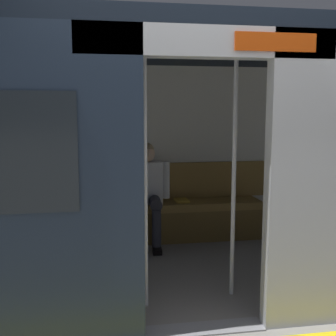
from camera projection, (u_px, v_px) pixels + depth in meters
name	position (u px, v px, depth m)	size (l,w,h in m)	color
ground_plane	(204.00, 329.00, 3.02)	(60.00, 60.00, 0.00)	gray
train_car	(171.00, 122.00, 3.92)	(6.40, 2.62, 2.24)	#ADAFB5
bench_seat	(162.00, 212.00, 5.03)	(2.45, 0.44, 0.47)	olive
person_seated	(147.00, 186.00, 4.90)	(0.55, 0.69, 1.20)	silver
handbag	(117.00, 197.00, 4.94)	(0.26, 0.15, 0.17)	brown
book	(182.00, 200.00, 5.09)	(0.15, 0.22, 0.03)	gold
grab_pole_door	(145.00, 178.00, 3.24)	(0.04, 0.04, 2.10)	silver
grab_pole_far	(234.00, 174.00, 3.46)	(0.04, 0.04, 2.10)	silver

